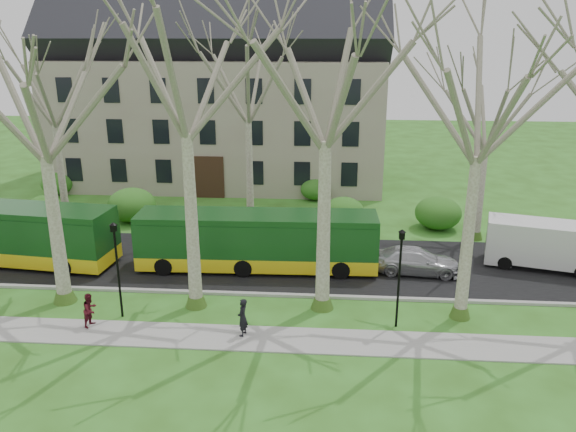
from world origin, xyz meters
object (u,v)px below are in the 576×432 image
object	(u,v)px
sedan	(416,261)
van_a	(543,245)
pedestrian_a	(243,317)
pedestrian_b	(90,310)
bus_follow	(257,240)

from	to	relation	value
sedan	van_a	xyz separation A→B (m)	(6.74, 1.20, 0.59)
sedan	pedestrian_a	distance (m)	10.66
sedan	van_a	distance (m)	6.87
van_a	pedestrian_b	world-z (taller)	van_a
van_a	pedestrian_a	bearing A→B (deg)	-135.82
bus_follow	sedan	world-z (taller)	bus_follow
sedan	pedestrian_a	world-z (taller)	pedestrian_a
bus_follow	pedestrian_a	distance (m)	7.06
pedestrian_a	van_a	bearing A→B (deg)	132.37
pedestrian_a	pedestrian_b	distance (m)	6.58
bus_follow	pedestrian_b	distance (m)	9.22
van_a	sedan	bearing A→B (deg)	-154.77
bus_follow	van_a	world-z (taller)	bus_follow
bus_follow	van_a	bearing A→B (deg)	3.14
sedan	pedestrian_a	bearing A→B (deg)	135.60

